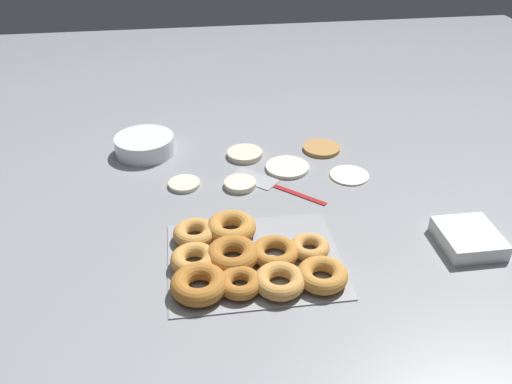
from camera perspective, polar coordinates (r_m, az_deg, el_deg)
The scene contains 11 objects.
ground_plane at distance 1.39m, azimuth 0.85°, elevation 0.46°, with size 3.00×3.00×0.00m, color gray.
pancake_0 at distance 1.47m, azimuth 3.32°, elevation 2.61°, with size 0.12×0.12×0.01m, color silver.
pancake_1 at distance 1.41m, azimuth -7.57°, elevation 0.85°, with size 0.08×0.08×0.01m, color beige.
pancake_2 at distance 1.58m, azimuth 6.92°, elevation 4.60°, with size 0.11×0.11×0.01m, color #B27F42.
pancake_3 at distance 1.53m, azimuth -1.19°, elevation 4.03°, with size 0.10×0.10×0.02m, color beige.
pancake_4 at distance 1.46m, azimuth 9.80°, elevation 1.83°, with size 0.10×0.10×0.01m, color silver.
pancake_5 at distance 1.39m, azimuth -1.69°, elevation 0.85°, with size 0.08×0.08×0.02m, color beige.
donut_tray at distance 1.13m, azimuth -1.16°, elevation -7.02°, with size 0.36×0.30×0.04m.
batter_bowl at distance 1.58m, azimuth -11.64°, elevation 4.88°, with size 0.17×0.17×0.05m.
container_stack at distance 1.27m, azimuth 21.45°, elevation -4.56°, with size 0.12×0.14×0.04m.
spatula at distance 1.41m, azimuth 0.86°, elevation 1.10°, with size 0.23×0.22×0.01m.
Camera 1 is at (-0.19, -1.16, 0.74)m, focal length 38.00 mm.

